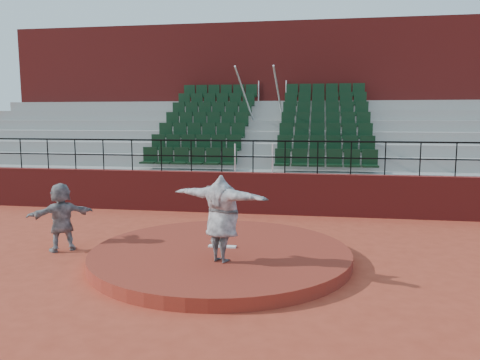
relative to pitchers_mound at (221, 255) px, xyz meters
name	(u,v)px	position (x,y,z in m)	size (l,w,h in m)	color
ground	(221,260)	(0.00, 0.00, -0.12)	(90.00, 90.00, 0.00)	#AF3D27
pitchers_mound	(221,255)	(0.00, 0.00, 0.00)	(5.50, 5.50, 0.25)	maroon
pitching_rubber	(222,246)	(0.00, 0.15, 0.14)	(0.60, 0.15, 0.03)	white
boundary_wall	(253,193)	(0.00, 5.00, 0.53)	(24.00, 0.30, 1.30)	maroon
wall_railing	(253,149)	(0.00, 5.00, 1.90)	(24.04, 0.05, 1.03)	black
seating_deck	(266,158)	(0.00, 8.65, 1.32)	(24.00, 5.97, 4.63)	gray
press_box_facade	(275,106)	(0.00, 12.60, 3.43)	(24.00, 3.00, 7.10)	maroon
pitcher	(222,218)	(0.19, -0.82, 0.97)	(2.09, 0.57, 1.70)	black
fielder	(61,217)	(-3.73, 0.14, 0.66)	(1.46, 0.47, 1.58)	black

